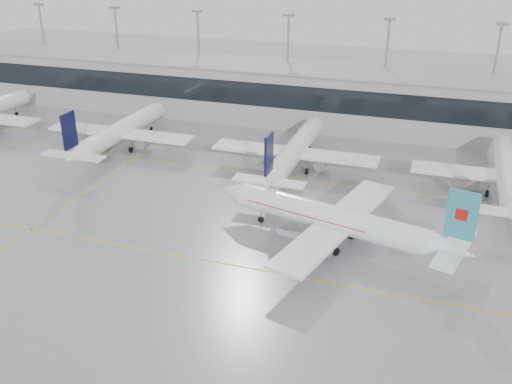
% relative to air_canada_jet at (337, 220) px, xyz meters
% --- Properties ---
extents(ground, '(320.00, 320.00, 0.00)m').
position_rel_air_canada_jet_xyz_m(ground, '(-12.27, -9.50, -3.74)').
color(ground, gray).
rests_on(ground, ground).
extents(taxi_line_main, '(120.00, 0.25, 0.01)m').
position_rel_air_canada_jet_xyz_m(taxi_line_main, '(-12.27, -9.50, -3.74)').
color(taxi_line_main, gold).
rests_on(taxi_line_main, ground).
extents(taxi_line_north, '(120.00, 0.25, 0.01)m').
position_rel_air_canada_jet_xyz_m(taxi_line_north, '(-12.27, 20.50, -3.74)').
color(taxi_line_north, gold).
rests_on(taxi_line_north, ground).
extents(taxi_line_cross, '(0.25, 60.00, 0.01)m').
position_rel_air_canada_jet_xyz_m(taxi_line_cross, '(-42.27, 5.50, -3.74)').
color(taxi_line_cross, gold).
rests_on(taxi_line_cross, ground).
extents(terminal, '(180.00, 15.00, 12.00)m').
position_rel_air_canada_jet_xyz_m(terminal, '(-12.27, 52.50, 2.26)').
color(terminal, '#949498').
rests_on(terminal, ground).
extents(terminal_glass, '(180.00, 0.20, 5.00)m').
position_rel_air_canada_jet_xyz_m(terminal_glass, '(-12.27, 44.95, 3.76)').
color(terminal_glass, black).
rests_on(terminal_glass, ground).
extents(terminal_roof, '(182.00, 16.00, 0.40)m').
position_rel_air_canada_jet_xyz_m(terminal_roof, '(-12.27, 52.50, 8.46)').
color(terminal_roof, gray).
rests_on(terminal_roof, ground).
extents(light_masts, '(156.40, 1.00, 22.60)m').
position_rel_air_canada_jet_xyz_m(light_masts, '(-12.27, 58.50, 9.60)').
color(light_masts, gray).
rests_on(light_masts, ground).
extents(air_canada_jet, '(36.84, 30.09, 11.77)m').
position_rel_air_canada_jet_xyz_m(air_canada_jet, '(0.00, 0.00, 0.00)').
color(air_canada_jet, white).
rests_on(air_canada_jet, ground).
extents(parked_jet_b, '(29.64, 36.96, 11.72)m').
position_rel_air_canada_jet_xyz_m(parked_jet_b, '(-47.27, 24.19, -0.03)').
color(parked_jet_b, white).
rests_on(parked_jet_b, ground).
extents(parked_jet_c, '(29.64, 36.96, 11.72)m').
position_rel_air_canada_jet_xyz_m(parked_jet_c, '(-12.27, 24.19, -0.03)').
color(parked_jet_c, white).
rests_on(parked_jet_c, ground).
extents(parked_jet_d, '(29.64, 36.96, 11.72)m').
position_rel_air_canada_jet_xyz_m(parked_jet_d, '(22.73, 24.19, -0.03)').
color(parked_jet_d, white).
rests_on(parked_jet_d, ground).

